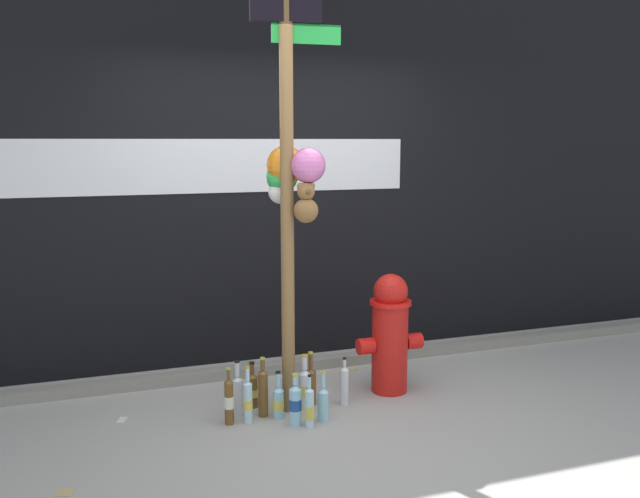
# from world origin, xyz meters

# --- Properties ---
(ground_plane) EXTENTS (14.00, 14.00, 0.00)m
(ground_plane) POSITION_xyz_m (0.00, 0.00, 0.00)
(ground_plane) COLOR #9E9B93
(building_wall) EXTENTS (10.00, 0.21, 3.47)m
(building_wall) POSITION_xyz_m (-0.00, 1.65, 1.73)
(building_wall) COLOR black
(building_wall) RESTS_ON ground_plane
(curb_strip) EXTENTS (8.00, 0.12, 0.08)m
(curb_strip) POSITION_xyz_m (0.00, 1.19, 0.04)
(curb_strip) COLOR gray
(curb_strip) RESTS_ON ground_plane
(memorial_post) EXTENTS (0.58, 0.42, 2.87)m
(memorial_post) POSITION_xyz_m (-0.18, 0.50, 1.71)
(memorial_post) COLOR olive
(memorial_post) RESTS_ON ground_plane
(fire_hydrant) EXTENTS (0.49, 0.30, 0.86)m
(fire_hydrant) POSITION_xyz_m (0.57, 0.55, 0.44)
(fire_hydrant) COLOR red
(fire_hydrant) RESTS_ON ground_plane
(bottle_0) EXTENTS (0.08, 0.08, 0.32)m
(bottle_0) POSITION_xyz_m (-0.44, 0.58, 0.13)
(bottle_0) COLOR brown
(bottle_0) RESTS_ON ground_plane
(bottle_1) EXTENTS (0.08, 0.08, 0.34)m
(bottle_1) POSITION_xyz_m (-0.25, 0.21, 0.14)
(bottle_1) COLOR #93CCE0
(bottle_1) RESTS_ON ground_plane
(bottle_2) EXTENTS (0.08, 0.08, 0.39)m
(bottle_2) POSITION_xyz_m (-0.11, 0.42, 0.15)
(bottle_2) COLOR silver
(bottle_2) RESTS_ON ground_plane
(bottle_3) EXTENTS (0.08, 0.08, 0.37)m
(bottle_3) POSITION_xyz_m (-0.05, 0.50, 0.14)
(bottle_3) COLOR brown
(bottle_3) RESTS_ON ground_plane
(bottle_4) EXTENTS (0.06, 0.06, 0.38)m
(bottle_4) POSITION_xyz_m (-0.52, 0.35, 0.15)
(bottle_4) COLOR #B2DBEA
(bottle_4) RESTS_ON ground_plane
(bottle_5) EXTENTS (0.07, 0.07, 0.32)m
(bottle_5) POSITION_xyz_m (-0.32, 0.36, 0.11)
(bottle_5) COLOR #93CCE0
(bottle_5) RESTS_ON ground_plane
(bottle_6) EXTENTS (0.06, 0.06, 0.38)m
(bottle_6) POSITION_xyz_m (-0.64, 0.36, 0.16)
(bottle_6) COLOR brown
(bottle_6) RESTS_ON ground_plane
(bottle_7) EXTENTS (0.07, 0.07, 0.33)m
(bottle_7) POSITION_xyz_m (-0.05, 0.22, 0.12)
(bottle_7) COLOR #93CCE0
(bottle_7) RESTS_ON ground_plane
(bottle_8) EXTENTS (0.06, 0.06, 0.35)m
(bottle_8) POSITION_xyz_m (-0.17, 0.15, 0.13)
(bottle_8) COLOR #B2DBEA
(bottle_8) RESTS_ON ground_plane
(bottle_9) EXTENTS (0.06, 0.06, 0.34)m
(bottle_9) POSITION_xyz_m (0.17, 0.42, 0.14)
(bottle_9) COLOR silver
(bottle_9) RESTS_ON ground_plane
(bottle_10) EXTENTS (0.07, 0.07, 0.38)m
(bottle_10) POSITION_xyz_m (-0.56, 0.48, 0.15)
(bottle_10) COLOR silver
(bottle_10) RESTS_ON ground_plane
(bottle_11) EXTENTS (0.07, 0.07, 0.40)m
(bottle_11) POSITION_xyz_m (-0.40, 0.42, 0.17)
(bottle_11) COLOR brown
(bottle_11) RESTS_ON ground_plane
(litter_0) EXTENTS (0.11, 0.11, 0.01)m
(litter_0) POSITION_xyz_m (-1.61, -0.19, 0.00)
(litter_0) COLOR tan
(litter_0) RESTS_ON ground_plane
(litter_1) EXTENTS (0.09, 0.09, 0.01)m
(litter_1) POSITION_xyz_m (0.49, 1.08, 0.00)
(litter_1) COLOR tan
(litter_1) RESTS_ON ground_plane
(litter_2) EXTENTS (0.08, 0.10, 0.01)m
(litter_2) POSITION_xyz_m (-1.29, 0.65, 0.00)
(litter_2) COLOR silver
(litter_2) RESTS_ON ground_plane
(litter_3) EXTENTS (0.18, 0.15, 0.01)m
(litter_3) POSITION_xyz_m (0.86, 1.03, 0.00)
(litter_3) COLOR silver
(litter_3) RESTS_ON ground_plane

